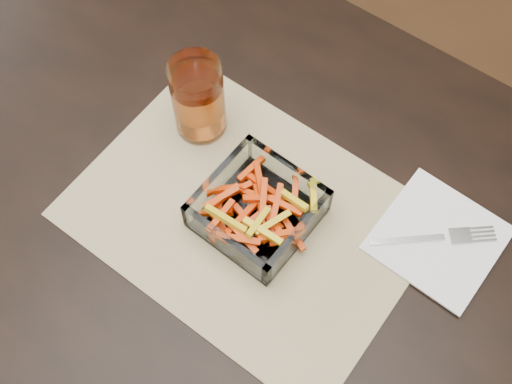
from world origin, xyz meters
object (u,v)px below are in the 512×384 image
dining_table (182,230)px  tumbler (198,101)px  glass_bowl (258,210)px  fork (437,238)px

dining_table → tumbler: size_ratio=12.48×
glass_bowl → dining_table: bearing=-154.7°
dining_table → fork: fork is taller
dining_table → glass_bowl: 0.16m
glass_bowl → tumbler: (-0.15, 0.07, 0.04)m
glass_bowl → fork: glass_bowl is taller
glass_bowl → fork: size_ratio=1.06×
tumbler → fork: size_ratio=0.93×
tumbler → dining_table: bearing=-67.9°
dining_table → fork: (0.31, 0.16, 0.10)m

